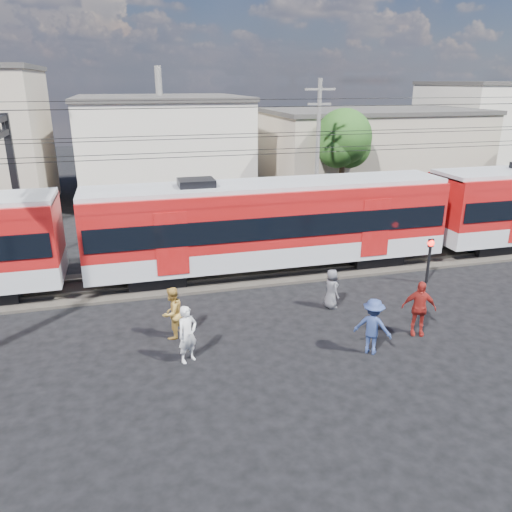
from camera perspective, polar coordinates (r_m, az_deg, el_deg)
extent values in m
plane|color=black|center=(15.96, 6.18, -12.27)|extent=(120.00, 120.00, 0.00)
cube|color=#2D2823|center=(22.79, -0.97, -1.93)|extent=(70.00, 3.40, 0.12)
cube|color=#59544C|center=(22.07, -0.50, -2.32)|extent=(70.00, 0.12, 0.12)
cube|color=#59544C|center=(23.43, -1.42, -1.01)|extent=(70.00, 0.12, 0.12)
cube|color=black|center=(22.13, -11.36, -2.19)|extent=(2.40, 2.20, 0.70)
cube|color=black|center=(24.80, 12.90, 0.07)|extent=(2.40, 2.20, 0.70)
cube|color=#ADB0B6|center=(22.67, 1.49, 0.88)|extent=(16.00, 3.00, 0.90)
cube|color=maroon|center=(22.20, 1.53, 4.92)|extent=(16.00, 3.00, 2.40)
cube|color=black|center=(22.26, 1.53, 4.30)|extent=(15.68, 3.08, 0.95)
cube|color=#ADB0B6|center=(21.92, 1.56, 8.08)|extent=(16.00, 2.60, 0.25)
cube|color=black|center=(28.38, 24.74, 1.20)|extent=(2.40, 2.20, 0.70)
cube|color=black|center=(26.03, -25.70, 6.76)|extent=(0.30, 0.30, 7.00)
cylinder|color=black|center=(20.75, -0.58, 11.51)|extent=(70.00, 0.03, 0.03)
cylinder|color=black|center=(22.09, -1.51, 11.99)|extent=(70.00, 0.03, 0.03)
cylinder|color=black|center=(20.66, -0.59, 13.43)|extent=(70.00, 0.03, 0.03)
cylinder|color=black|center=(22.02, -1.52, 13.79)|extent=(70.00, 0.03, 0.03)
cylinder|color=black|center=(17.87, 1.73, 16.67)|extent=(70.00, 0.03, 0.03)
cylinder|color=black|center=(24.66, -3.14, 17.40)|extent=(70.00, 0.03, 0.03)
cube|color=beige|center=(40.02, -10.64, 12.12)|extent=(12.00, 12.00, 7.00)
cube|color=#3F3D3A|center=(39.75, -10.98, 17.34)|extent=(12.24, 12.24, 0.30)
cube|color=gray|center=(41.64, 12.76, 11.55)|extent=(16.00, 10.00, 6.00)
cube|color=#3F3D3A|center=(41.35, 13.09, 15.87)|extent=(16.32, 10.20, 0.30)
cube|color=beige|center=(52.57, 24.81, 12.93)|extent=(10.00, 10.00, 8.00)
cube|color=#3F3D3A|center=(52.39, 25.47, 17.41)|extent=(10.20, 10.20, 0.30)
cylinder|color=slate|center=(30.04, 7.03, 11.41)|extent=(0.24, 0.24, 8.50)
cube|color=slate|center=(29.76, 7.33, 18.39)|extent=(1.80, 0.12, 0.12)
cube|color=slate|center=(29.78, 7.26, 16.85)|extent=(1.40, 0.12, 0.12)
cylinder|color=#382619|center=(34.30, 9.72, 8.39)|extent=(0.36, 0.36, 3.92)
sphere|color=#1B4012|center=(33.88, 10.00, 13.27)|extent=(3.64, 3.64, 3.64)
sphere|color=#1B4012|center=(34.48, 10.65, 12.16)|extent=(2.80, 2.80, 2.80)
imported|color=white|center=(15.77, -7.84, -8.85)|extent=(0.81, 0.72, 1.86)
imported|color=#B88C39|center=(17.24, -9.55, -6.43)|extent=(1.12, 1.12, 1.83)
imported|color=navy|center=(16.50, 13.19, -7.84)|extent=(1.38, 1.31, 1.88)
imported|color=maroon|center=(18.07, 18.11, -5.68)|extent=(1.25, 0.89, 1.96)
imported|color=#515156|center=(19.43, 8.61, -3.73)|extent=(0.62, 0.84, 1.57)
cylinder|color=black|center=(22.76, 19.11, -0.71)|extent=(0.12, 0.12, 1.87)
sphere|color=#FF140C|center=(22.49, 19.36, 1.40)|extent=(0.29, 0.29, 0.29)
cube|color=black|center=(22.49, 19.36, 1.40)|extent=(0.26, 0.06, 0.36)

